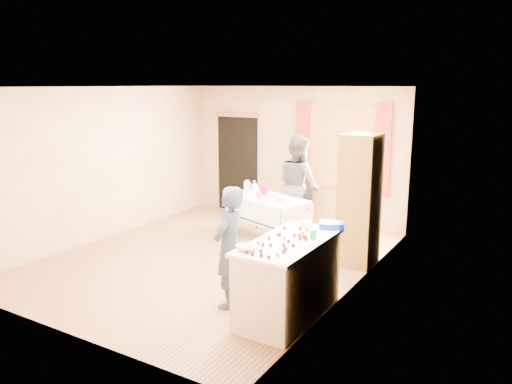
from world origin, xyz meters
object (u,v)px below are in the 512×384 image
Objects in this scene: cabinet at (359,200)px; woman at (299,185)px; party_table at (268,214)px; counter at (289,278)px; girl at (230,247)px; chair at (300,211)px.

woman is at bearing 147.14° from cabinet.
counter is at bearing -36.10° from party_table.
party_table is 0.79m from woman.
woman is (-1.45, 0.94, -0.09)m from cabinet.
party_table is at bearing 98.65° from woman.
cabinet is at bearing -177.99° from woman.
woman reaches higher than girl.
cabinet reaches higher than counter.
chair is at bearing 113.91° from counter.
girl is at bearing -110.81° from cabinet.
cabinet reaches higher than woman.
party_table is at bearing -166.00° from girl.
girl is 3.19m from woman.
cabinet is 1.89× the size of chair.
party_table is at bearing 124.39° from counter.
girl is 0.83× the size of woman.
cabinet is 1.85m from party_table.
woman is (0.29, 0.59, 0.44)m from party_table.
woman reaches higher than counter.
party_table is 1.57× the size of chair.
woman is at bearing 83.29° from party_table.
girl reaches higher than chair.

